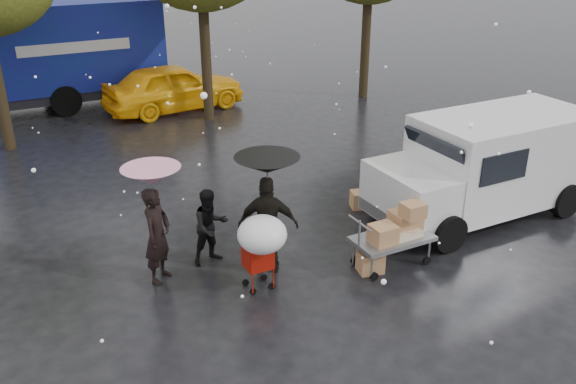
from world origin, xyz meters
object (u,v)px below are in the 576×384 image
shopping_cart (261,238)px  blue_truck (44,57)px  vendor_cart (397,229)px  yellow_taxi (174,87)px  white_van (487,164)px  person_pink (157,235)px  person_black (268,225)px

shopping_cart → blue_truck: size_ratio=0.18×
vendor_cart → yellow_taxi: bearing=92.3°
white_van → yellow_taxi: size_ratio=1.05×
blue_truck → yellow_taxi: size_ratio=1.77×
person_pink → blue_truck: 12.42m
person_pink → shopping_cart: size_ratio=1.22×
shopping_cart → white_van: bearing=6.0°
shopping_cart → person_pink: bearing=139.6°
shopping_cart → yellow_taxi: size_ratio=0.31×
person_black → vendor_cart: (2.21, -0.89, -0.21)m
vendor_cart → yellow_taxi: (-0.48, 11.67, 0.07)m
white_van → yellow_taxi: bearing=108.0°
person_pink → white_van: (7.09, -0.64, 0.27)m
person_black → vendor_cart: size_ratio=1.23×
person_black → blue_truck: (-1.96, 13.02, 0.83)m
shopping_cart → white_van: size_ratio=0.30×
person_pink → blue_truck: size_ratio=0.22×
shopping_cart → blue_truck: 13.72m
white_van → person_black: bearing=179.9°
white_van → blue_truck: size_ratio=0.59×
person_pink → yellow_taxi: 10.77m
vendor_cart → shopping_cart: shopping_cart is taller
white_van → vendor_cart: bearing=-163.8°
person_pink → blue_truck: (-0.10, 12.39, 0.86)m
person_black → shopping_cart: bearing=83.7°
shopping_cart → person_black: bearing=55.3°
shopping_cart → white_van: white_van is taller
person_black → shopping_cart: 0.74m
vendor_cart → person_black: bearing=158.1°
person_black → vendor_cart: 2.39m
person_pink → person_black: person_black is taller
blue_truck → vendor_cart: bearing=-73.3°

